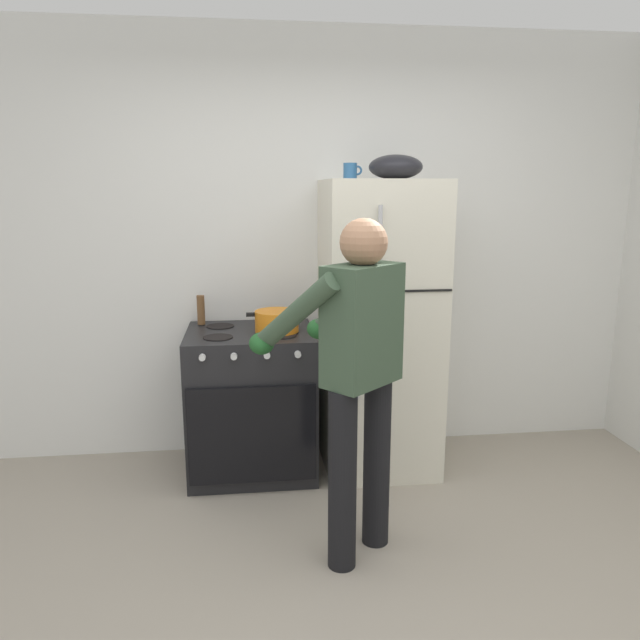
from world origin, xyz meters
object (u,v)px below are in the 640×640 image
object	(u,v)px
refrigerator	(379,328)
coffee_mug	(351,171)
person_cook	(355,360)
red_pot	(277,321)
stove_range	(252,402)
pepper_mill	(201,310)
mixing_bowl	(396,167)

from	to	relation	value
refrigerator	coffee_mug	size ratio (longest dim) A/B	15.85
refrigerator	person_cook	xyz separation A→B (m)	(-0.32, -0.93, 0.07)
person_cook	red_pot	world-z (taller)	person_cook
stove_range	pepper_mill	xyz separation A→B (m)	(-0.30, 0.21, 0.54)
refrigerator	stove_range	size ratio (longest dim) A/B	1.99
refrigerator	person_cook	world-z (taller)	refrigerator
coffee_mug	mixing_bowl	distance (m)	0.26
red_pot	pepper_mill	size ratio (longest dim) A/B	1.97
refrigerator	coffee_mug	world-z (taller)	coffee_mug
refrigerator	stove_range	bearing A→B (deg)	-179.27
refrigerator	mixing_bowl	xyz separation A→B (m)	(0.08, 0.00, 0.96)
stove_range	person_cook	xyz separation A→B (m)	(0.47, -0.92, 0.52)
coffee_mug	person_cook	bearing A→B (deg)	-98.10
red_pot	coffee_mug	size ratio (longest dim) A/B	3.21
red_pot	pepper_mill	distance (m)	0.52
refrigerator	stove_range	xyz separation A→B (m)	(-0.79, -0.01, -0.45)
refrigerator	coffee_mug	distance (m)	0.95
refrigerator	red_pot	world-z (taller)	refrigerator
stove_range	mixing_bowl	size ratio (longest dim) A/B	2.84
person_cook	pepper_mill	world-z (taller)	person_cook
coffee_mug	mixing_bowl	size ratio (longest dim) A/B	0.36
refrigerator	stove_range	distance (m)	0.90
person_cook	stove_range	bearing A→B (deg)	116.96
person_cook	red_pot	xyz separation A→B (m)	(-0.31, 0.88, -0.00)
person_cook	coffee_mug	world-z (taller)	coffee_mug
stove_range	mixing_bowl	world-z (taller)	mixing_bowl
coffee_mug	mixing_bowl	xyz separation A→B (m)	(0.26, -0.05, 0.02)
person_cook	coffee_mug	distance (m)	1.32
refrigerator	person_cook	bearing A→B (deg)	-108.77
stove_range	pepper_mill	distance (m)	0.65
red_pot	stove_range	bearing A→B (deg)	166.08
red_pot	mixing_bowl	size ratio (longest dim) A/B	1.14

